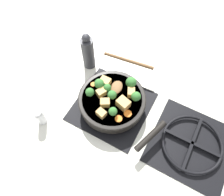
# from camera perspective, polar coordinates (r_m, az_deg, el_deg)

# --- Properties ---
(ground_plane) EXTENTS (2.40, 2.40, 0.00)m
(ground_plane) POSITION_cam_1_polar(r_m,az_deg,el_deg) (0.96, -0.00, -2.25)
(ground_plane) COLOR silver
(front_burner_grate) EXTENTS (0.31, 0.31, 0.03)m
(front_burner_grate) POSITION_cam_1_polar(r_m,az_deg,el_deg) (0.95, -0.00, -1.92)
(front_burner_grate) COLOR black
(front_burner_grate) RESTS_ON ground_plane
(rear_burner_grate) EXTENTS (0.31, 0.31, 0.03)m
(rear_burner_grate) POSITION_cam_1_polar(r_m,az_deg,el_deg) (0.94, 20.05, -11.18)
(rear_burner_grate) COLOR black
(rear_burner_grate) RESTS_ON ground_plane
(skillet_pan) EXTENTS (0.29, 0.38, 0.05)m
(skillet_pan) POSITION_cam_1_polar(r_m,az_deg,el_deg) (0.91, 0.12, -0.78)
(skillet_pan) COLOR black
(skillet_pan) RESTS_ON front_burner_grate
(wooden_spoon) EXTENTS (0.21, 0.23, 0.02)m
(wooden_spoon) POSITION_cam_1_polar(r_m,az_deg,el_deg) (0.96, 3.04, 6.85)
(wooden_spoon) COLOR brown
(wooden_spoon) RESTS_ON skillet_pan
(tofu_cube_center_large) EXTENTS (0.04, 0.05, 0.03)m
(tofu_cube_center_large) POSITION_cam_1_polar(r_m,az_deg,el_deg) (0.87, -1.84, -1.25)
(tofu_cube_center_large) COLOR tan
(tofu_cube_center_large) RESTS_ON skillet_pan
(tofu_cube_near_handle) EXTENTS (0.05, 0.04, 0.03)m
(tofu_cube_near_handle) POSITION_cam_1_polar(r_m,az_deg,el_deg) (0.89, 5.02, 1.44)
(tofu_cube_near_handle) COLOR tan
(tofu_cube_near_handle) RESTS_ON skillet_pan
(tofu_cube_east_chunk) EXTENTS (0.05, 0.04, 0.03)m
(tofu_cube_east_chunk) POSITION_cam_1_polar(r_m,az_deg,el_deg) (0.89, -2.84, 1.45)
(tofu_cube_east_chunk) COLOR tan
(tofu_cube_east_chunk) RESTS_ON skillet_pan
(tofu_cube_west_chunk) EXTENTS (0.05, 0.06, 0.04)m
(tofu_cube_west_chunk) POSITION_cam_1_polar(r_m,az_deg,el_deg) (0.86, 2.96, -1.46)
(tofu_cube_west_chunk) COLOR tan
(tofu_cube_west_chunk) RESTS_ON skillet_pan
(tofu_cube_back_piece) EXTENTS (0.03, 0.04, 0.03)m
(tofu_cube_back_piece) POSITION_cam_1_polar(r_m,az_deg,el_deg) (0.91, -1.77, 4.24)
(tofu_cube_back_piece) COLOR tan
(tofu_cube_back_piece) RESTS_ON skillet_pan
(tofu_cube_front_piece) EXTENTS (0.04, 0.04, 0.03)m
(tofu_cube_front_piece) POSITION_cam_1_polar(r_m,az_deg,el_deg) (0.85, -2.85, -3.99)
(tofu_cube_front_piece) COLOR tan
(tofu_cube_front_piece) RESTS_ON skillet_pan
(broccoli_floret_near_spoon) EXTENTS (0.04, 0.04, 0.04)m
(broccoli_floret_near_spoon) POSITION_cam_1_polar(r_m,az_deg,el_deg) (0.87, 0.26, 0.96)
(broccoli_floret_near_spoon) COLOR #709956
(broccoli_floret_near_spoon) RESTS_ON skillet_pan
(broccoli_floret_center_top) EXTENTS (0.04, 0.04, 0.05)m
(broccoli_floret_center_top) POSITION_cam_1_polar(r_m,az_deg,el_deg) (0.90, -3.36, 3.74)
(broccoli_floret_center_top) COLOR #709956
(broccoli_floret_center_top) RESTS_ON skillet_pan
(broccoli_floret_east_rim) EXTENTS (0.03, 0.03, 0.04)m
(broccoli_floret_east_rim) POSITION_cam_1_polar(r_m,az_deg,el_deg) (0.89, -1.26, 2.70)
(broccoli_floret_east_rim) COLOR #709956
(broccoli_floret_east_rim) RESTS_ON skillet_pan
(broccoli_floret_west_rim) EXTENTS (0.04, 0.04, 0.05)m
(broccoli_floret_west_rim) POSITION_cam_1_polar(r_m,az_deg,el_deg) (0.90, 5.01, 4.10)
(broccoli_floret_west_rim) COLOR #709956
(broccoli_floret_west_rim) RESTS_ON skillet_pan
(broccoli_floret_north_edge) EXTENTS (0.04, 0.04, 0.04)m
(broccoli_floret_north_edge) POSITION_cam_1_polar(r_m,az_deg,el_deg) (0.88, -5.81, 1.50)
(broccoli_floret_north_edge) COLOR #709956
(broccoli_floret_north_edge) RESTS_ON skillet_pan
(broccoli_floret_south_cluster) EXTENTS (0.03, 0.03, 0.04)m
(broccoli_floret_south_cluster) POSITION_cam_1_polar(r_m,az_deg,el_deg) (0.84, 0.25, -3.54)
(broccoli_floret_south_cluster) COLOR #709956
(broccoli_floret_south_cluster) RESTS_ON skillet_pan
(broccoli_floret_mid_floret) EXTENTS (0.04, 0.04, 0.05)m
(broccoli_floret_mid_floret) POSITION_cam_1_polar(r_m,az_deg,el_deg) (0.87, 6.28, 0.39)
(broccoli_floret_mid_floret) COLOR #709956
(broccoli_floret_mid_floret) RESTS_ON skillet_pan
(carrot_slice_orange_thin) EXTENTS (0.02, 0.02, 0.01)m
(carrot_slice_orange_thin) POSITION_cam_1_polar(r_m,az_deg,el_deg) (0.93, -4.94, 3.56)
(carrot_slice_orange_thin) COLOR orange
(carrot_slice_orange_thin) RESTS_ON skillet_pan
(carrot_slice_near_center) EXTENTS (0.03, 0.03, 0.01)m
(carrot_slice_near_center) POSITION_cam_1_polar(r_m,az_deg,el_deg) (0.85, 1.73, -5.44)
(carrot_slice_near_center) COLOR orange
(carrot_slice_near_center) RESTS_ON skillet_pan
(carrot_slice_edge_slice) EXTENTS (0.03, 0.03, 0.01)m
(carrot_slice_edge_slice) POSITION_cam_1_polar(r_m,az_deg,el_deg) (0.86, 4.14, -4.09)
(carrot_slice_edge_slice) COLOR orange
(carrot_slice_edge_slice) RESTS_ON skillet_pan
(pepper_mill) EXTENTS (0.06, 0.06, 0.20)m
(pepper_mill) POSITION_cam_1_polar(r_m,az_deg,el_deg) (1.02, -6.30, 11.82)
(pepper_mill) COLOR #333338
(pepper_mill) RESTS_ON ground_plane
(salt_shaker) EXTENTS (0.04, 0.04, 0.09)m
(salt_shaker) POSITION_cam_1_polar(r_m,az_deg,el_deg) (0.94, -18.22, -4.71)
(salt_shaker) COLOR white
(salt_shaker) RESTS_ON ground_plane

